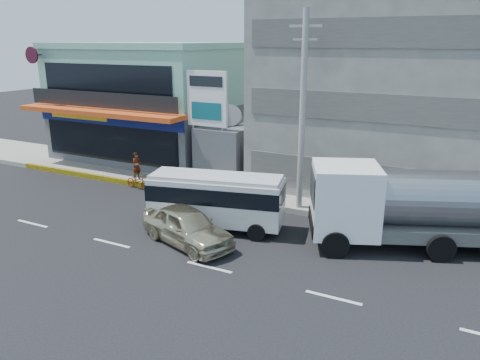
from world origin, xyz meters
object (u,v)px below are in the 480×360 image
object	(u,v)px
minibus	(216,197)
motorcycle_rider	(137,177)
concrete_building	(414,68)
satellite_dish	(229,124)
billboard	(207,105)
utility_pole_near	(302,113)
sedan	(187,226)
tanker_truck	(412,205)
shop_building	(154,104)

from	to	relation	value
minibus	motorcycle_rider	bearing A→B (deg)	156.21
motorcycle_rider	concrete_building	bearing A→B (deg)	30.36
satellite_dish	minibus	bearing A→B (deg)	-66.16
billboard	motorcycle_rider	size ratio (longest dim) A/B	3.10
utility_pole_near	motorcycle_rider	size ratio (longest dim) A/B	4.50
utility_pole_near	minibus	distance (m)	5.90
billboard	utility_pole_near	distance (m)	6.75
sedan	tanker_truck	distance (m)	9.60
concrete_building	motorcycle_rider	world-z (taller)	concrete_building
satellite_dish	utility_pole_near	size ratio (longest dim) A/B	0.15
sedan	utility_pole_near	bearing A→B (deg)	-7.26
concrete_building	minibus	world-z (taller)	concrete_building
concrete_building	satellite_dish	xyz separation A→B (m)	(-10.00, -4.00, -3.42)
sedan	motorcycle_rider	distance (m)	8.78
concrete_building	motorcycle_rider	bearing A→B (deg)	-149.64
utility_pole_near	sedan	size ratio (longest dim) A/B	2.08
concrete_building	tanker_truck	xyz separation A→B (m)	(1.64, -9.45, -5.09)
sedan	tanker_truck	size ratio (longest dim) A/B	0.51
shop_building	utility_pole_near	size ratio (longest dim) A/B	1.24
concrete_building	minibus	distance (m)	14.31
satellite_dish	billboard	xyz separation A→B (m)	(-0.50, -1.80, 1.35)
billboard	sedan	bearing A→B (deg)	-65.56
minibus	motorcycle_rider	world-z (taller)	minibus
tanker_truck	motorcycle_rider	size ratio (longest dim) A/B	4.21
concrete_building	utility_pole_near	bearing A→B (deg)	-117.76
minibus	sedan	bearing A→B (deg)	-97.41
concrete_building	sedan	xyz separation A→B (m)	(-7.00, -13.50, -6.18)
concrete_building	utility_pole_near	size ratio (longest dim) A/B	1.60
satellite_dish	minibus	world-z (taller)	satellite_dish
utility_pole_near	tanker_truck	size ratio (longest dim) A/B	1.07
utility_pole_near	motorcycle_rider	distance (m)	10.95
concrete_building	minibus	bearing A→B (deg)	-120.54
shop_building	satellite_dish	distance (m)	8.54
shop_building	sedan	world-z (taller)	shop_building
shop_building	concrete_building	distance (m)	18.28
sedan	tanker_truck	world-z (taller)	tanker_truck
minibus	sedan	distance (m)	2.24
satellite_dish	motorcycle_rider	size ratio (longest dim) A/B	0.67
shop_building	tanker_truck	size ratio (longest dim) A/B	1.32
shop_building	tanker_truck	bearing A→B (deg)	-23.15
billboard	motorcycle_rider	world-z (taller)	billboard
billboard	minibus	world-z (taller)	billboard
billboard	utility_pole_near	size ratio (longest dim) A/B	0.69
minibus	sedan	xyz separation A→B (m)	(-0.27, -2.09, -0.74)
billboard	utility_pole_near	xyz separation A→B (m)	(6.50, -1.80, 0.22)
tanker_truck	concrete_building	bearing A→B (deg)	99.84
satellite_dish	sedan	bearing A→B (deg)	-72.47
motorcycle_rider	tanker_truck	bearing A→B (deg)	-4.57
minibus	sedan	world-z (taller)	minibus
shop_building	utility_pole_near	bearing A→B (deg)	-25.06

